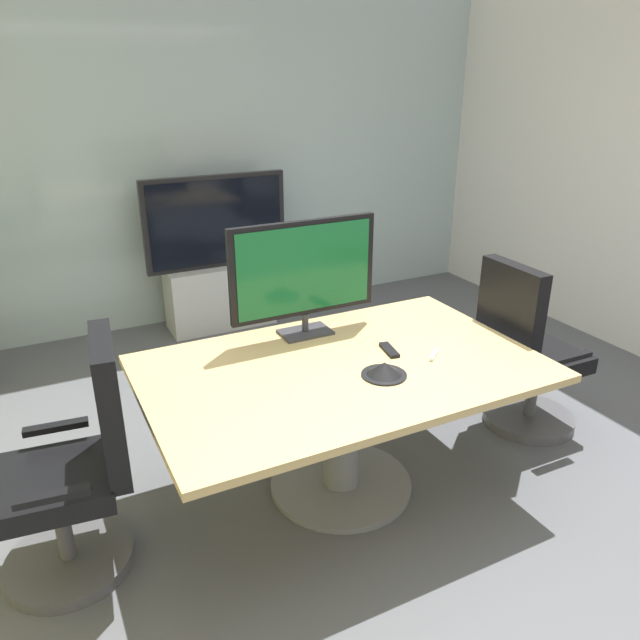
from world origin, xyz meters
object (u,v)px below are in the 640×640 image
at_px(remote_control, 389,350).
at_px(wall_display_unit, 219,277).
at_px(conference_table, 342,396).
at_px(office_chair_left, 78,479).
at_px(office_chair_right, 525,361).
at_px(tv_monitor, 304,272).
at_px(conference_phone, 384,370).

bearing_deg(remote_control, wall_display_unit, 104.19).
xyz_separation_m(conference_table, office_chair_left, (-1.28, 0.04, -0.10)).
bearing_deg(office_chair_left, remote_control, 95.82).
bearing_deg(office_chair_right, wall_display_unit, 26.15).
bearing_deg(tv_monitor, conference_phone, -79.26).
xyz_separation_m(conference_table, wall_display_unit, (0.14, 2.44, -0.11)).
relative_size(conference_table, conference_phone, 8.88).
bearing_deg(conference_phone, office_chair_left, 170.77).
height_order(conference_phone, remote_control, conference_phone).
relative_size(office_chair_left, remote_control, 6.41).
relative_size(office_chair_right, remote_control, 6.41).
height_order(tv_monitor, wall_display_unit, tv_monitor).
bearing_deg(office_chair_left, conference_phone, 87.06).
height_order(conference_table, wall_display_unit, wall_display_unit).
xyz_separation_m(conference_table, remote_control, (0.29, 0.03, 0.19)).
bearing_deg(office_chair_right, tv_monitor, 72.56).
height_order(conference_table, office_chair_right, office_chair_right).
distance_m(conference_table, office_chair_left, 1.28).
bearing_deg(remote_control, conference_phone, -117.70).
bearing_deg(wall_display_unit, office_chair_right, -64.83).
bearing_deg(office_chair_right, conference_phone, 101.08).
height_order(office_chair_right, conference_phone, office_chair_right).
relative_size(office_chair_left, tv_monitor, 1.30).
xyz_separation_m(office_chair_right, conference_phone, (-1.16, -0.21, 0.31)).
bearing_deg(tv_monitor, conference_table, -90.30).
distance_m(office_chair_left, office_chair_right, 2.56).
bearing_deg(conference_phone, office_chair_right, 10.10).
relative_size(office_chair_right, tv_monitor, 1.30).
xyz_separation_m(office_chair_left, wall_display_unit, (1.42, 2.40, -0.01)).
height_order(conference_table, office_chair_left, office_chair_left).
distance_m(office_chair_right, wall_display_unit, 2.67).
height_order(office_chair_left, conference_phone, office_chair_left).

